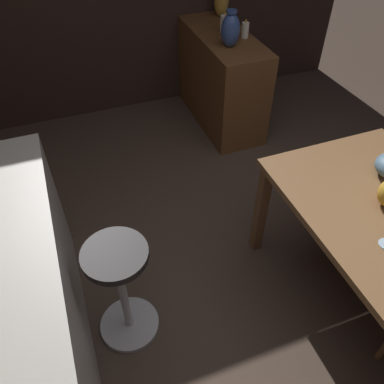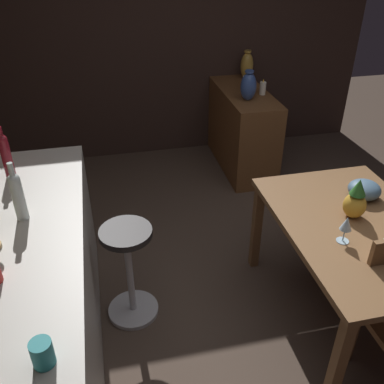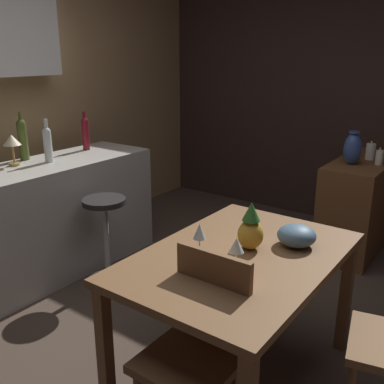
{
  "view_description": "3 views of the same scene",
  "coord_description": "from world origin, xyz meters",
  "px_view_note": "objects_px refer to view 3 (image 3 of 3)",
  "views": [
    {
      "loc": [
        -1.04,
        1.0,
        2.15
      ],
      "look_at": [
        0.22,
        0.53,
        0.87
      ],
      "focal_mm": 37.02,
      "sensor_mm": 36.0,
      "label": 1
    },
    {
      "loc": [
        -1.93,
        1.0,
        2.24
      ],
      "look_at": [
        0.26,
        0.51,
        0.82
      ],
      "focal_mm": 40.2,
      "sensor_mm": 36.0,
      "label": 2
    },
    {
      "loc": [
        -1.96,
        -1.39,
        1.71
      ],
      "look_at": [
        0.5,
        0.4,
        0.75
      ],
      "focal_mm": 41.3,
      "sensor_mm": 36.0,
      "label": 3
    }
  ],
  "objects_px": {
    "pineapple_centerpiece": "(251,229)",
    "counter_lamp": "(12,142)",
    "dining_table": "(239,270)",
    "sideboard_cabinet": "(360,204)",
    "bar_stool": "(106,239)",
    "chair_near_window": "(198,345)",
    "vase_ceramic_blue": "(353,149)",
    "pillar_candle_short": "(379,157)",
    "wine_glass_left": "(200,233)",
    "wine_bottle_olive": "(23,138)",
    "fruit_bowl": "(297,235)",
    "wine_bottle_ruby": "(85,132)",
    "wine_bottle_clear": "(48,143)",
    "pillar_candle_tall": "(371,151)",
    "wine_glass_right": "(236,247)"
  },
  "relations": [
    {
      "from": "counter_lamp",
      "to": "pillar_candle_tall",
      "type": "bearing_deg",
      "value": -43.31
    },
    {
      "from": "bar_stool",
      "to": "pillar_candle_short",
      "type": "height_order",
      "value": "pillar_candle_short"
    },
    {
      "from": "wine_bottle_clear",
      "to": "pillar_candle_tall",
      "type": "bearing_deg",
      "value": -44.8
    },
    {
      "from": "sideboard_cabinet",
      "to": "wine_bottle_olive",
      "type": "distance_m",
      "value": 2.94
    },
    {
      "from": "chair_near_window",
      "to": "wine_glass_left",
      "type": "bearing_deg",
      "value": 34.62
    },
    {
      "from": "fruit_bowl",
      "to": "counter_lamp",
      "type": "height_order",
      "value": "counter_lamp"
    },
    {
      "from": "wine_glass_left",
      "to": "pillar_candle_tall",
      "type": "distance_m",
      "value": 2.3
    },
    {
      "from": "pineapple_centerpiece",
      "to": "wine_bottle_olive",
      "type": "xyz_separation_m",
      "value": [
        0.1,
        2.09,
        0.23
      ]
    },
    {
      "from": "pillar_candle_tall",
      "to": "vase_ceramic_blue",
      "type": "height_order",
      "value": "vase_ceramic_blue"
    },
    {
      "from": "dining_table",
      "to": "wine_bottle_ruby",
      "type": "relative_size",
      "value": 3.86
    },
    {
      "from": "dining_table",
      "to": "wine_bottle_ruby",
      "type": "height_order",
      "value": "wine_bottle_ruby"
    },
    {
      "from": "chair_near_window",
      "to": "counter_lamp",
      "type": "relative_size",
      "value": 3.77
    },
    {
      "from": "chair_near_window",
      "to": "wine_bottle_olive",
      "type": "height_order",
      "value": "wine_bottle_olive"
    },
    {
      "from": "wine_bottle_ruby",
      "to": "vase_ceramic_blue",
      "type": "relative_size",
      "value": 1.19
    },
    {
      "from": "sideboard_cabinet",
      "to": "wine_bottle_ruby",
      "type": "xyz_separation_m",
      "value": [
        -1.4,
        1.99,
        0.65
      ]
    },
    {
      "from": "wine_bottle_olive",
      "to": "pillar_candle_tall",
      "type": "xyz_separation_m",
      "value": [
        1.98,
        -2.12,
        -0.19
      ]
    },
    {
      "from": "wine_bottle_olive",
      "to": "wine_bottle_clear",
      "type": "bearing_deg",
      "value": -73.32
    },
    {
      "from": "fruit_bowl",
      "to": "wine_bottle_clear",
      "type": "xyz_separation_m",
      "value": [
        -0.01,
        2.05,
        0.26
      ]
    },
    {
      "from": "wine_bottle_clear",
      "to": "pillar_candle_short",
      "type": "distance_m",
      "value": 2.68
    },
    {
      "from": "sideboard_cabinet",
      "to": "bar_stool",
      "type": "relative_size",
      "value": 1.6
    },
    {
      "from": "fruit_bowl",
      "to": "wine_bottle_clear",
      "type": "height_order",
      "value": "wine_bottle_clear"
    },
    {
      "from": "fruit_bowl",
      "to": "vase_ceramic_blue",
      "type": "xyz_separation_m",
      "value": [
        1.63,
        0.22,
        0.16
      ]
    },
    {
      "from": "wine_glass_left",
      "to": "wine_bottle_olive",
      "type": "bearing_deg",
      "value": 80.84
    },
    {
      "from": "bar_stool",
      "to": "pineapple_centerpiece",
      "type": "xyz_separation_m",
      "value": [
        -0.23,
        -1.34,
        0.48
      ]
    },
    {
      "from": "pineapple_centerpiece",
      "to": "wine_glass_left",
      "type": "bearing_deg",
      "value": 139.16
    },
    {
      "from": "sideboard_cabinet",
      "to": "vase_ceramic_blue",
      "type": "bearing_deg",
      "value": 167.02
    },
    {
      "from": "sideboard_cabinet",
      "to": "fruit_bowl",
      "type": "relative_size",
      "value": 5.4
    },
    {
      "from": "fruit_bowl",
      "to": "counter_lamp",
      "type": "relative_size",
      "value": 0.87
    },
    {
      "from": "chair_near_window",
      "to": "pillar_candle_tall",
      "type": "relative_size",
      "value": 5.36
    },
    {
      "from": "sideboard_cabinet",
      "to": "wine_bottle_clear",
      "type": "xyz_separation_m",
      "value": [
        -1.88,
        1.88,
        0.64
      ]
    },
    {
      "from": "sideboard_cabinet",
      "to": "pineapple_centerpiece",
      "type": "height_order",
      "value": "pineapple_centerpiece"
    },
    {
      "from": "bar_stool",
      "to": "wine_bottle_ruby",
      "type": "xyz_separation_m",
      "value": [
        0.42,
        0.65,
        0.69
      ]
    },
    {
      "from": "wine_glass_left",
      "to": "wine_bottle_ruby",
      "type": "xyz_separation_m",
      "value": [
        0.85,
        1.81,
        0.2
      ]
    },
    {
      "from": "wine_glass_right",
      "to": "fruit_bowl",
      "type": "distance_m",
      "value": 0.46
    },
    {
      "from": "pillar_candle_short",
      "to": "bar_stool",
      "type": "bearing_deg",
      "value": 138.92
    },
    {
      "from": "pineapple_centerpiece",
      "to": "pillar_candle_tall",
      "type": "xyz_separation_m",
      "value": [
        2.08,
        -0.03,
        0.04
      ]
    },
    {
      "from": "sideboard_cabinet",
      "to": "counter_lamp",
      "type": "relative_size",
      "value": 4.67
    },
    {
      "from": "fruit_bowl",
      "to": "wine_bottle_clear",
      "type": "bearing_deg",
      "value": 90.2
    },
    {
      "from": "fruit_bowl",
      "to": "pillar_candle_tall",
      "type": "distance_m",
      "value": 1.91
    },
    {
      "from": "dining_table",
      "to": "bar_stool",
      "type": "relative_size",
      "value": 1.86
    },
    {
      "from": "dining_table",
      "to": "sideboard_cabinet",
      "type": "distance_m",
      "value": 2.15
    },
    {
      "from": "dining_table",
      "to": "fruit_bowl",
      "type": "height_order",
      "value": "fruit_bowl"
    },
    {
      "from": "counter_lamp",
      "to": "sideboard_cabinet",
      "type": "bearing_deg",
      "value": -43.45
    },
    {
      "from": "counter_lamp",
      "to": "vase_ceramic_blue",
      "type": "height_order",
      "value": "counter_lamp"
    },
    {
      "from": "pineapple_centerpiece",
      "to": "counter_lamp",
      "type": "relative_size",
      "value": 1.08
    },
    {
      "from": "sideboard_cabinet",
      "to": "wine_bottle_clear",
      "type": "bearing_deg",
      "value": 135.03
    },
    {
      "from": "sideboard_cabinet",
      "to": "wine_glass_right",
      "type": "xyz_separation_m",
      "value": [
        -2.31,
        -0.06,
        0.46
      ]
    },
    {
      "from": "sideboard_cabinet",
      "to": "fruit_bowl",
      "type": "xyz_separation_m",
      "value": [
        -1.87,
        -0.17,
        0.39
      ]
    },
    {
      "from": "wine_bottle_clear",
      "to": "pillar_candle_short",
      "type": "xyz_separation_m",
      "value": [
        1.76,
        -2.01,
        -0.17
      ]
    },
    {
      "from": "dining_table",
      "to": "chair_near_window",
      "type": "bearing_deg",
      "value": -173.41
    }
  ]
}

